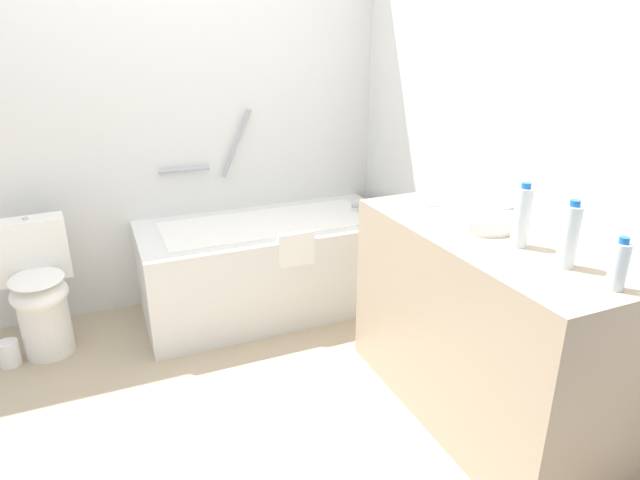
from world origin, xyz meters
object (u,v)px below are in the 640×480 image
(toilet, at_px, (39,290))
(water_bottle_2, at_px, (569,236))
(water_bottle_0, at_px, (522,217))
(sink_basin, at_px, (480,220))
(drinking_glass_0, at_px, (449,203))
(soap_dish, at_px, (432,203))
(toilet_paper_roll, at_px, (9,353))
(sink_faucet, at_px, (514,214))
(bathtub, at_px, (271,262))
(water_bottle_1, at_px, (619,265))
(drinking_glass_1, at_px, (424,192))

(toilet, distance_m, water_bottle_2, 2.67)
(water_bottle_0, bearing_deg, sink_basin, 85.97)
(toilet, relative_size, drinking_glass_0, 8.65)
(soap_dish, distance_m, toilet_paper_roll, 2.40)
(toilet, distance_m, toilet_paper_roll, 0.37)
(sink_basin, bearing_deg, toilet, 146.00)
(sink_faucet, height_order, water_bottle_2, water_bottle_2)
(bathtub, xyz_separation_m, soap_dish, (0.56, -0.93, 0.59))
(drinking_glass_0, xyz_separation_m, toilet_paper_roll, (-2.09, 0.97, -0.87))
(water_bottle_0, bearing_deg, toilet_paper_roll, 145.26)
(sink_faucet, bearing_deg, bathtub, 120.72)
(bathtub, xyz_separation_m, sink_basin, (0.57, -1.27, 0.61))
(sink_basin, relative_size, drinking_glass_0, 3.59)
(drinking_glass_0, bearing_deg, water_bottle_1, -89.62)
(bathtub, xyz_separation_m, water_bottle_1, (0.57, -1.96, 0.67))
(bathtub, bearing_deg, soap_dish, -59.01)
(toilet, height_order, drinking_glass_1, drinking_glass_1)
(water_bottle_1, bearing_deg, sink_basin, 89.87)
(water_bottle_1, xyz_separation_m, drinking_glass_1, (-0.01, 1.12, -0.04))
(sink_basin, relative_size, water_bottle_1, 1.71)
(water_bottle_2, distance_m, soap_dish, 0.84)
(sink_basin, xyz_separation_m, water_bottle_0, (-0.02, -0.26, 0.09))
(water_bottle_1, xyz_separation_m, toilet_paper_roll, (-2.10, 1.88, -0.91))
(drinking_glass_1, bearing_deg, soap_dish, -93.64)
(bathtub, distance_m, soap_dish, 1.23)
(sink_faucet, height_order, drinking_glass_0, drinking_glass_0)
(water_bottle_0, xyz_separation_m, water_bottle_2, (0.01, -0.23, -0.00))
(toilet_paper_roll, bearing_deg, sink_faucet, -27.46)
(bathtub, xyz_separation_m, drinking_glass_1, (0.56, -0.84, 0.63))
(drinking_glass_0, height_order, drinking_glass_1, drinking_glass_0)
(bathtub, height_order, drinking_glass_0, bathtub)
(toilet_paper_roll, bearing_deg, drinking_glass_1, -19.74)
(toilet, height_order, water_bottle_1, water_bottle_1)
(bathtub, distance_m, water_bottle_0, 1.77)
(water_bottle_1, bearing_deg, drinking_glass_0, 90.38)
(drinking_glass_0, distance_m, toilet_paper_roll, 2.47)
(drinking_glass_0, bearing_deg, toilet_paper_roll, 155.23)
(water_bottle_2, bearing_deg, sink_faucet, 68.07)
(water_bottle_1, relative_size, soap_dish, 2.04)
(drinking_glass_1, bearing_deg, water_bottle_2, -90.04)
(water_bottle_1, bearing_deg, soap_dish, 90.69)
(bathtub, relative_size, drinking_glass_0, 18.38)
(water_bottle_2, height_order, drinking_glass_0, water_bottle_2)
(bathtub, distance_m, sink_basin, 1.52)
(bathtub, relative_size, drinking_glass_1, 18.73)
(toilet, distance_m, water_bottle_0, 2.52)
(drinking_glass_0, bearing_deg, sink_faucet, -49.03)
(water_bottle_2, bearing_deg, toilet_paper_roll, 141.38)
(water_bottle_0, bearing_deg, toilet, 140.77)
(drinking_glass_0, height_order, toilet_paper_roll, drinking_glass_0)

